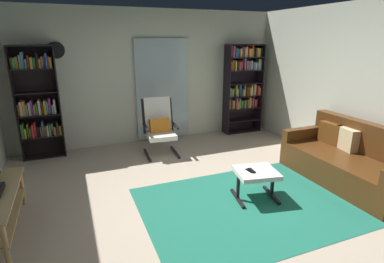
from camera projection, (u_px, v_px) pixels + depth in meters
The scene contains 13 objects.
ground_plane at pixel (211, 205), 3.90m from camera, with size 7.02×7.02×0.00m, color #BDA992.
wall_back at pixel (149, 77), 6.10m from camera, with size 5.60×0.06×2.60m, color silver.
wall_right at pixel (378, 91), 4.50m from camera, with size 0.06×6.00×2.60m, color silver.
glass_door_panel at pixel (163, 89), 6.20m from camera, with size 1.10×0.01×2.00m, color silver.
area_rug at pixel (248, 205), 3.90m from camera, with size 2.65×1.99×0.01m, color #207059.
bookshelf_near_tv at pixel (38, 102), 5.25m from camera, with size 0.70×0.30×1.94m.
bookshelf_near_sofa at pixel (243, 83), 6.71m from camera, with size 0.84×0.30×1.93m.
leather_sofa at pixel (349, 162), 4.49m from camera, with size 0.88×1.90×0.87m.
lounge_armchair at pixel (159, 125), 5.55m from camera, with size 0.61×0.69×1.02m.
ottoman at pixel (256, 175), 3.98m from camera, with size 0.60×0.57×0.40m.
tv_remote at pixel (252, 170), 3.94m from camera, with size 0.04×0.14×0.02m, color black.
cell_phone at pixel (250, 171), 3.94m from camera, with size 0.07×0.14×0.01m, color black.
wall_clock at pixel (56, 50), 5.28m from camera, with size 0.29×0.03×0.29m.
Camera 1 is at (-1.52, -3.12, 2.04)m, focal length 28.59 mm.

